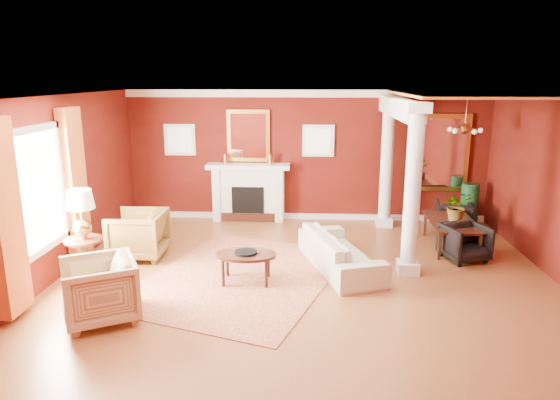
# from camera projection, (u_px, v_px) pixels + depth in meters

# --- Properties ---
(ground) EXTENTS (8.00, 8.00, 0.00)m
(ground) POSITION_uv_depth(u_px,v_px,m) (305.00, 278.00, 8.11)
(ground) COLOR brown
(ground) RESTS_ON ground
(room_shell) EXTENTS (8.04, 7.04, 2.92)m
(room_shell) POSITION_uv_depth(u_px,v_px,m) (307.00, 155.00, 7.62)
(room_shell) COLOR #56130C
(room_shell) RESTS_ON ground
(fireplace) EXTENTS (1.85, 0.42, 1.29)m
(fireplace) POSITION_uv_depth(u_px,v_px,m) (249.00, 192.00, 11.23)
(fireplace) COLOR white
(fireplace) RESTS_ON ground
(overmantel_mirror) EXTENTS (0.95, 0.07, 1.15)m
(overmantel_mirror) POSITION_uv_depth(u_px,v_px,m) (248.00, 136.00, 11.06)
(overmantel_mirror) COLOR gold
(overmantel_mirror) RESTS_ON fireplace
(flank_window_left) EXTENTS (0.70, 0.07, 0.70)m
(flank_window_left) POSITION_uv_depth(u_px,v_px,m) (180.00, 140.00, 11.18)
(flank_window_left) COLOR white
(flank_window_left) RESTS_ON room_shell
(flank_window_right) EXTENTS (0.70, 0.07, 0.70)m
(flank_window_right) POSITION_uv_depth(u_px,v_px,m) (318.00, 141.00, 11.01)
(flank_window_right) COLOR white
(flank_window_right) RESTS_ON room_shell
(left_window) EXTENTS (0.21, 2.55, 2.60)m
(left_window) POSITION_uv_depth(u_px,v_px,m) (43.00, 199.00, 7.39)
(left_window) COLOR white
(left_window) RESTS_ON room_shell
(column_front) EXTENTS (0.36, 0.36, 2.80)m
(column_front) POSITION_uv_depth(u_px,v_px,m) (413.00, 190.00, 7.96)
(column_front) COLOR white
(column_front) RESTS_ON ground
(column_back) EXTENTS (0.36, 0.36, 2.80)m
(column_back) POSITION_uv_depth(u_px,v_px,m) (387.00, 161.00, 10.58)
(column_back) COLOR white
(column_back) RESTS_ON ground
(header_beam) EXTENTS (0.30, 3.20, 0.32)m
(header_beam) POSITION_uv_depth(u_px,v_px,m) (399.00, 108.00, 9.22)
(header_beam) COLOR white
(header_beam) RESTS_ON column_front
(amber_ceiling) EXTENTS (2.30, 3.40, 0.04)m
(amber_ceiling) POSITION_uv_depth(u_px,v_px,m) (466.00, 94.00, 8.96)
(amber_ceiling) COLOR #DE8E41
(amber_ceiling) RESTS_ON room_shell
(dining_mirror) EXTENTS (1.30, 0.07, 1.70)m
(dining_mirror) POSITION_uv_depth(u_px,v_px,m) (439.00, 153.00, 10.93)
(dining_mirror) COLOR gold
(dining_mirror) RESTS_ON room_shell
(chandelier) EXTENTS (0.60, 0.62, 0.75)m
(chandelier) POSITION_uv_depth(u_px,v_px,m) (465.00, 129.00, 9.15)
(chandelier) COLOR #B37238
(chandelier) RESTS_ON room_shell
(crown_trim) EXTENTS (8.00, 0.08, 0.16)m
(crown_trim) POSITION_uv_depth(u_px,v_px,m) (308.00, 94.00, 10.78)
(crown_trim) COLOR white
(crown_trim) RESTS_ON room_shell
(base_trim) EXTENTS (8.00, 0.08, 0.12)m
(base_trim) POSITION_uv_depth(u_px,v_px,m) (306.00, 216.00, 11.44)
(base_trim) COLOR white
(base_trim) RESTS_ON ground
(rug) EXTENTS (3.81, 4.39, 0.01)m
(rug) POSITION_uv_depth(u_px,v_px,m) (241.00, 277.00, 8.13)
(rug) COLOR maroon
(rug) RESTS_ON ground
(sofa) EXTENTS (1.25, 2.22, 0.83)m
(sofa) POSITION_uv_depth(u_px,v_px,m) (340.00, 245.00, 8.40)
(sofa) COLOR beige
(sofa) RESTS_ON ground
(armchair_leopard) EXTENTS (0.86, 0.92, 0.94)m
(armchair_leopard) POSITION_uv_depth(u_px,v_px,m) (138.00, 232.00, 8.93)
(armchair_leopard) COLOR black
(armchair_leopard) RESTS_ON ground
(armchair_stripe) EXTENTS (1.18, 1.21, 0.94)m
(armchair_stripe) POSITION_uv_depth(u_px,v_px,m) (99.00, 287.00, 6.61)
(armchair_stripe) COLOR tan
(armchair_stripe) RESTS_ON ground
(coffee_table) EXTENTS (0.96, 0.96, 0.48)m
(coffee_table) POSITION_uv_depth(u_px,v_px,m) (246.00, 256.00, 7.84)
(coffee_table) COLOR black
(coffee_table) RESTS_ON ground
(coffee_book) EXTENTS (0.14, 0.10, 0.21)m
(coffee_book) POSITION_uv_depth(u_px,v_px,m) (248.00, 246.00, 7.83)
(coffee_book) COLOR black
(coffee_book) RESTS_ON coffee_table
(side_table) EXTENTS (0.60, 0.60, 1.49)m
(side_table) POSITION_uv_depth(u_px,v_px,m) (82.00, 220.00, 7.78)
(side_table) COLOR black
(side_table) RESTS_ON ground
(dining_table) EXTENTS (0.60, 1.54, 0.85)m
(dining_table) POSITION_uv_depth(u_px,v_px,m) (453.00, 226.00, 9.43)
(dining_table) COLOR black
(dining_table) RESTS_ON ground
(dining_chair_near) EXTENTS (0.87, 0.84, 0.72)m
(dining_chair_near) POSITION_uv_depth(u_px,v_px,m) (465.00, 241.00, 8.81)
(dining_chair_near) COLOR black
(dining_chair_near) RESTS_ON ground
(dining_chair_far) EXTENTS (0.78, 0.74, 0.70)m
(dining_chair_far) POSITION_uv_depth(u_px,v_px,m) (453.00, 215.00, 10.50)
(dining_chair_far) COLOR black
(dining_chair_far) RESTS_ON ground
(green_urn) EXTENTS (0.41, 0.41, 0.98)m
(green_urn) POSITION_uv_depth(u_px,v_px,m) (469.00, 210.00, 10.74)
(green_urn) COLOR #154120
(green_urn) RESTS_ON ground
(potted_plant) EXTENTS (0.60, 0.64, 0.44)m
(potted_plant) POSITION_uv_depth(u_px,v_px,m) (458.00, 193.00, 9.29)
(potted_plant) COLOR #26591E
(potted_plant) RESTS_ON dining_table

